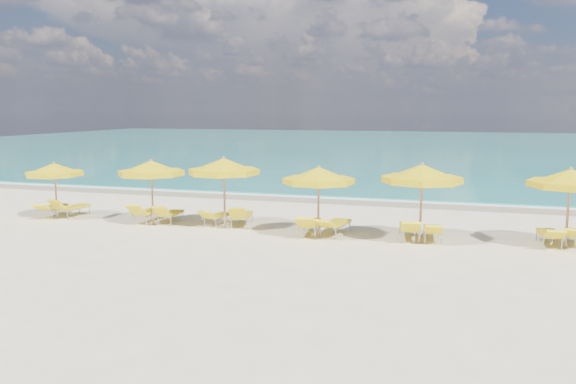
# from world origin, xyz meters

# --- Properties ---
(ground_plane) EXTENTS (120.00, 120.00, 0.00)m
(ground_plane) POSITION_xyz_m (0.00, 0.00, 0.00)
(ground_plane) COLOR beige
(ocean) EXTENTS (120.00, 80.00, 0.30)m
(ocean) POSITION_xyz_m (0.00, 48.00, 0.00)
(ocean) COLOR #15766D
(ocean) RESTS_ON ground
(wet_sand_band) EXTENTS (120.00, 2.60, 0.01)m
(wet_sand_band) POSITION_xyz_m (0.00, 7.40, 0.00)
(wet_sand_band) COLOR tan
(wet_sand_band) RESTS_ON ground
(foam_line) EXTENTS (120.00, 1.20, 0.03)m
(foam_line) POSITION_xyz_m (0.00, 8.20, 0.00)
(foam_line) COLOR white
(foam_line) RESTS_ON ground
(whitecap_near) EXTENTS (14.00, 0.36, 0.05)m
(whitecap_near) POSITION_xyz_m (-6.00, 17.00, 0.00)
(whitecap_near) COLOR white
(whitecap_near) RESTS_ON ground
(whitecap_far) EXTENTS (18.00, 0.30, 0.05)m
(whitecap_far) POSITION_xyz_m (8.00, 24.00, 0.00)
(whitecap_far) COLOR white
(whitecap_far) RESTS_ON ground
(umbrella_2) EXTENTS (2.87, 2.87, 2.25)m
(umbrella_2) POSITION_xyz_m (-9.06, -0.08, 1.91)
(umbrella_2) COLOR tan
(umbrella_2) RESTS_ON ground
(umbrella_3) EXTENTS (3.12, 3.12, 2.46)m
(umbrella_3) POSITION_xyz_m (-4.80, -0.09, 2.10)
(umbrella_3) COLOR tan
(umbrella_3) RESTS_ON ground
(umbrella_4) EXTENTS (3.11, 3.11, 2.61)m
(umbrella_4) POSITION_xyz_m (-2.00, 0.13, 2.22)
(umbrella_4) COLOR tan
(umbrella_4) RESTS_ON ground
(umbrella_5) EXTENTS (2.94, 2.94, 2.44)m
(umbrella_5) POSITION_xyz_m (1.63, -0.44, 2.08)
(umbrella_5) COLOR tan
(umbrella_5) RESTS_ON ground
(umbrella_6) EXTENTS (2.69, 2.69, 2.60)m
(umbrella_6) POSITION_xyz_m (4.95, -0.20, 2.22)
(umbrella_6) COLOR tan
(umbrella_6) RESTS_ON ground
(umbrella_7) EXTENTS (2.54, 2.54, 2.54)m
(umbrella_7) POSITION_xyz_m (9.35, 0.32, 2.16)
(umbrella_7) COLOR tan
(umbrella_7) RESTS_ON ground
(lounger_2_left) EXTENTS (0.88, 1.90, 0.68)m
(lounger_2_left) POSITION_xyz_m (-9.52, 0.24, 0.21)
(lounger_2_left) COLOR #A5A8AD
(lounger_2_left) RESTS_ON ground
(lounger_2_right) EXTENTS (0.82, 1.80, 0.85)m
(lounger_2_right) POSITION_xyz_m (-8.69, 0.39, 0.22)
(lounger_2_right) COLOR #A5A8AD
(lounger_2_right) RESTS_ON ground
(lounger_3_left) EXTENTS (0.67, 1.84, 0.86)m
(lounger_3_left) POSITION_xyz_m (-5.22, 0.26, 0.23)
(lounger_3_left) COLOR #A5A8AD
(lounger_3_left) RESTS_ON ground
(lounger_3_right) EXTENTS (0.66, 1.70, 0.81)m
(lounger_3_right) POSITION_xyz_m (-4.32, 0.36, 0.21)
(lounger_3_right) COLOR #A5A8AD
(lounger_3_right) RESTS_ON ground
(lounger_4_left) EXTENTS (0.77, 1.69, 0.69)m
(lounger_4_left) POSITION_xyz_m (-2.47, 0.54, 0.20)
(lounger_4_left) COLOR #A5A8AD
(lounger_4_left) RESTS_ON ground
(lounger_4_right) EXTENTS (0.95, 1.91, 0.88)m
(lounger_4_right) POSITION_xyz_m (-1.52, 0.60, 0.23)
(lounger_4_right) COLOR #A5A8AD
(lounger_4_right) RESTS_ON ground
(lounger_5_left) EXTENTS (0.83, 1.99, 0.84)m
(lounger_5_left) POSITION_xyz_m (1.23, -0.12, 0.24)
(lounger_5_left) COLOR #A5A8AD
(lounger_5_left) RESTS_ON ground
(lounger_5_right) EXTENTS (1.01, 2.05, 0.76)m
(lounger_5_right) POSITION_xyz_m (2.08, 0.09, 0.23)
(lounger_5_right) COLOR #A5A8AD
(lounger_5_right) RESTS_ON ground
(lounger_6_left) EXTENTS (0.85, 1.97, 0.82)m
(lounger_6_left) POSITION_xyz_m (4.59, 0.19, 0.23)
(lounger_6_left) COLOR #A5A8AD
(lounger_6_left) RESTS_ON ground
(lounger_6_right) EXTENTS (0.70, 1.76, 0.72)m
(lounger_6_right) POSITION_xyz_m (5.33, 0.22, 0.21)
(lounger_6_right) COLOR #A5A8AD
(lounger_6_right) RESTS_ON ground
(lounger_7_left) EXTENTS (0.65, 1.82, 0.73)m
(lounger_7_left) POSITION_xyz_m (8.91, 0.56, 0.22)
(lounger_7_left) COLOR #A5A8AD
(lounger_7_left) RESTS_ON ground
(lounger_7_right) EXTENTS (0.89, 1.87, 0.73)m
(lounger_7_right) POSITION_xyz_m (9.69, 0.85, 0.22)
(lounger_7_right) COLOR #A5A8AD
(lounger_7_right) RESTS_ON ground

